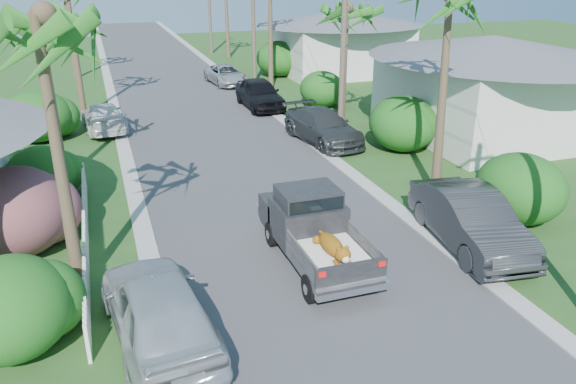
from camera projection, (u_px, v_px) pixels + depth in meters
name	position (u px, v px, depth m)	size (l,w,h in m)	color
ground	(344.00, 311.00, 13.92)	(120.00, 120.00, 0.00)	#274D1D
road	(183.00, 98.00, 35.79)	(8.00, 100.00, 0.02)	#38383A
curb_left	(113.00, 102.00, 34.49)	(0.60, 100.00, 0.06)	#A5A39E
curb_right	(248.00, 93.00, 37.07)	(0.60, 100.00, 0.06)	#A5A39E
pickup_truck	(311.00, 225.00, 16.13)	(1.98, 5.12, 2.06)	black
parked_car_rn	(470.00, 220.00, 16.86)	(1.80, 5.17, 1.70)	#282A2D
parked_car_rm	(323.00, 127.00, 26.71)	(2.12, 5.23, 1.52)	#2F3134
parked_car_rf	(260.00, 94.00, 33.01)	(2.00, 4.96, 1.69)	black
parked_car_rd	(226.00, 75.00, 39.46)	(2.16, 4.69, 1.30)	#B2B4B9
parked_car_ln	(158.00, 310.00, 12.48)	(2.03, 5.05, 1.72)	silver
parked_car_lf	(104.00, 117.00, 28.58)	(1.93, 4.74, 1.37)	silver
palm_l_a	(35.00, 17.00, 12.05)	(4.40, 4.40, 8.20)	brown
palm_l_b	(39.00, 19.00, 20.04)	(4.40, 4.40, 7.40)	brown
palm_r_b	(346.00, 9.00, 26.76)	(4.40, 4.40, 7.20)	brown
shrub_l_a	(10.00, 308.00, 12.13)	(2.60, 2.86, 2.20)	#1A4614
shrub_l_b	(16.00, 211.00, 16.34)	(3.00, 3.30, 2.60)	#BE1B63
shrub_l_c	(41.00, 174.00, 20.07)	(2.40, 2.64, 2.00)	#1A4614
shrub_l_d	(37.00, 116.00, 26.81)	(3.20, 3.52, 2.40)	#1A4614
shrub_r_a	(520.00, 188.00, 18.39)	(2.80, 3.08, 2.30)	#1A4614
shrub_r_b	(403.00, 123.00, 25.41)	(3.00, 3.30, 2.50)	#1A4614
shrub_r_c	(322.00, 89.00, 33.27)	(2.60, 2.86, 2.10)	#1A4614
shrub_r_d	(278.00, 59.00, 42.07)	(3.20, 3.52, 2.60)	#1A4614
picket_fence	(85.00, 234.00, 16.74)	(0.10, 11.00, 1.00)	white
house_right_near	(488.00, 90.00, 27.47)	(8.00, 9.00, 4.80)	silver
house_right_far	(339.00, 45.00, 43.26)	(9.00, 8.00, 4.60)	silver
utility_pole_b	(343.00, 44.00, 25.22)	(1.60, 0.26, 9.00)	brown
utility_pole_c	(253.00, 16.00, 38.35)	(1.60, 0.26, 9.00)	brown
utility_pole_d	(209.00, 2.00, 51.47)	(1.60, 0.26, 9.00)	brown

